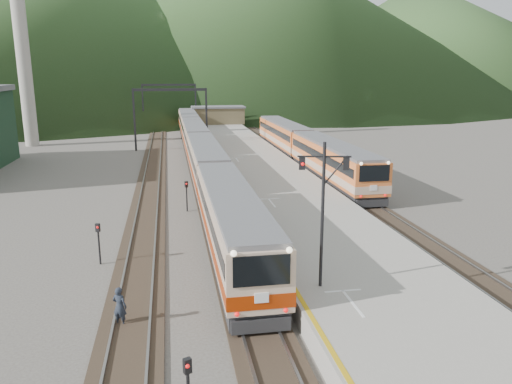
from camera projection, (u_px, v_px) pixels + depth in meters
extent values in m
cube|color=black|center=(201.00, 170.00, 52.14)|extent=(2.60, 200.00, 0.12)
cube|color=slate|center=(194.00, 169.00, 52.00)|extent=(0.10, 200.00, 0.14)
cube|color=slate|center=(208.00, 169.00, 52.24)|extent=(0.10, 200.00, 0.14)
cube|color=black|center=(153.00, 171.00, 51.30)|extent=(2.60, 200.00, 0.12)
cube|color=slate|center=(145.00, 171.00, 51.16)|extent=(0.10, 200.00, 0.14)
cube|color=slate|center=(160.00, 170.00, 51.40)|extent=(0.10, 200.00, 0.14)
cube|color=black|center=(308.00, 166.00, 54.07)|extent=(2.60, 200.00, 0.12)
cube|color=slate|center=(301.00, 166.00, 53.93)|extent=(0.10, 200.00, 0.14)
cube|color=slate|center=(314.00, 165.00, 54.17)|extent=(0.10, 200.00, 0.14)
cube|color=gray|center=(257.00, 168.00, 51.07)|extent=(8.00, 100.00, 1.00)
cube|color=black|center=(134.00, 120.00, 64.32)|extent=(0.25, 0.25, 8.00)
cube|color=black|center=(207.00, 119.00, 65.88)|extent=(0.25, 0.25, 8.00)
cube|color=black|center=(170.00, 90.00, 64.21)|extent=(9.30, 0.22, 0.35)
cube|color=black|center=(143.00, 107.00, 88.25)|extent=(0.25, 0.25, 8.00)
cube|color=black|center=(196.00, 106.00, 89.81)|extent=(0.25, 0.25, 8.00)
cube|color=black|center=(169.00, 85.00, 88.14)|extent=(9.30, 0.22, 0.35)
cylinder|color=#9E998E|center=(21.00, 33.00, 66.00)|extent=(1.80, 1.80, 30.00)
cube|color=brown|center=(218.00, 116.00, 88.91)|extent=(9.00, 4.00, 2.80)
cube|color=slate|center=(218.00, 107.00, 88.55)|extent=(9.40, 4.40, 0.30)
cone|color=#2E4E21|center=(62.00, 16.00, 181.99)|extent=(180.00, 180.00, 60.00)
cone|color=#2E4E21|center=(237.00, 11.00, 230.29)|extent=(220.00, 220.00, 75.00)
cone|color=#2E4E21|center=(416.00, 38.00, 227.51)|extent=(160.00, 160.00, 50.00)
cube|color=tan|center=(232.00, 225.00, 27.44)|extent=(2.67, 17.94, 3.26)
cube|color=tan|center=(206.00, 165.00, 45.09)|extent=(2.67, 17.94, 3.26)
cube|color=tan|center=(195.00, 139.00, 62.75)|extent=(2.67, 17.94, 3.26)
cube|color=tan|center=(189.00, 124.00, 80.40)|extent=(2.67, 17.94, 3.26)
cube|color=orange|center=(332.00, 162.00, 45.81)|extent=(2.84, 19.12, 3.47)
cube|color=orange|center=(284.00, 136.00, 64.60)|extent=(2.84, 19.12, 3.47)
cylinder|color=black|center=(322.00, 216.00, 20.93)|extent=(0.14, 0.14, 6.29)
cube|color=black|center=(324.00, 157.00, 20.33)|extent=(2.17, 0.53, 0.07)
cube|color=black|center=(302.00, 164.00, 20.44)|extent=(0.28, 0.23, 0.50)
cube|color=black|center=(346.00, 164.00, 20.37)|extent=(0.28, 0.23, 0.50)
cube|color=black|center=(187.00, 366.00, 13.94)|extent=(0.27, 0.23, 0.45)
cylinder|color=black|center=(187.00, 198.00, 36.68)|extent=(0.10, 0.10, 2.00)
cube|color=black|center=(186.00, 184.00, 36.43)|extent=(0.27, 0.23, 0.45)
cylinder|color=black|center=(99.00, 246.00, 26.53)|extent=(0.10, 0.10, 2.00)
cube|color=black|center=(98.00, 228.00, 26.28)|extent=(0.26, 0.23, 0.45)
imported|color=#1D232F|center=(120.00, 306.00, 20.12)|extent=(0.72, 0.63, 1.67)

